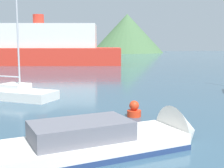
{
  "coord_description": "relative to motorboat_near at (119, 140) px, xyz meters",
  "views": [
    {
      "loc": [
        -3.42,
        -5.55,
        3.89
      ],
      "look_at": [
        -0.79,
        14.0,
        1.2
      ],
      "focal_mm": 50.0,
      "sensor_mm": 36.0,
      "label": 1
    }
  ],
  "objects": [
    {
      "name": "sailboat_inner",
      "position": [
        -5.47,
        10.97,
        0.08
      ],
      "size": [
        6.1,
        4.74,
        10.38
      ],
      "rotation": [
        0.0,
        0.0,
        -0.52
      ],
      "color": "white",
      "rests_on": "ground_plane"
    },
    {
      "name": "buoy_marker",
      "position": [
        1.58,
        4.87,
        -0.03
      ],
      "size": [
        0.73,
        0.73,
        0.84
      ],
      "color": "red",
      "rests_on": "ground_plane"
    },
    {
      "name": "hill_west",
      "position": [
        -17.21,
        97.55,
        4.62
      ],
      "size": [
        54.0,
        54.0,
        9.99
      ],
      "color": "#3D6038",
      "rests_on": "ground_plane"
    },
    {
      "name": "motorboat_near",
      "position": [
        0.0,
        0.0,
        0.0
      ],
      "size": [
        8.1,
        4.56,
        2.22
      ],
      "rotation": [
        0.0,
        0.0,
        0.31
      ],
      "color": "white",
      "rests_on": "ground_plane"
    },
    {
      "name": "ferry_distant",
      "position": [
        -6.85,
        43.74,
        2.62
      ],
      "size": [
        28.3,
        10.67,
        8.41
      ],
      "rotation": [
        0.0,
        0.0,
        -0.12
      ],
      "color": "red",
      "rests_on": "ground_plane"
    },
    {
      "name": "hill_central",
      "position": [
        18.55,
        99.52,
        6.42
      ],
      "size": [
        25.76,
        25.76,
        13.58
      ],
      "color": "#476B42",
      "rests_on": "ground_plane"
    }
  ]
}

